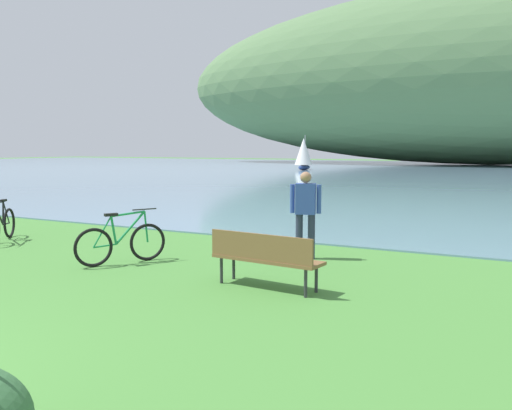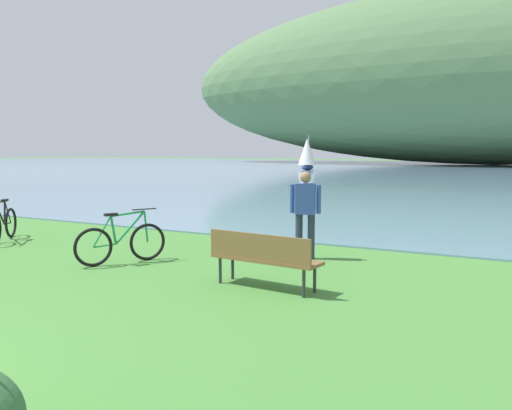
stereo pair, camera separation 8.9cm
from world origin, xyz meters
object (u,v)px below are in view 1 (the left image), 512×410
bicycle_leaning_near_bench (2,224)px  park_bench_near_camera (265,255)px  sailboat_toward_hillside (304,154)px  person_at_shoreline (305,209)px  bicycle_beside_path (121,243)px

bicycle_leaning_near_bench → park_bench_near_camera: bearing=-7.3°
park_bench_near_camera → sailboat_toward_hillside: sailboat_toward_hillside is taller
bicycle_leaning_near_bench → sailboat_toward_hillside: bearing=103.3°
sailboat_toward_hillside → person_at_shoreline: bearing=-66.9°
bicycle_beside_path → person_at_shoreline: person_at_shoreline is taller
bicycle_leaning_near_bench → bicycle_beside_path: size_ratio=0.94×
bicycle_leaning_near_bench → bicycle_beside_path: (4.14, -0.57, 0.00)m
park_bench_near_camera → sailboat_toward_hillside: size_ratio=0.54×
bicycle_beside_path → bicycle_leaning_near_bench: bearing=172.2°
park_bench_near_camera → sailboat_toward_hillside: (-16.97, 41.48, 1.11)m
bicycle_beside_path → sailboat_toward_hillside: 43.37m
sailboat_toward_hillside → bicycle_beside_path: bearing=-71.5°
bicycle_leaning_near_bench → sailboat_toward_hillside: size_ratio=0.44×
park_bench_near_camera → person_at_shoreline: size_ratio=1.07×
park_bench_near_camera → bicycle_beside_path: (-3.21, 0.37, -0.12)m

